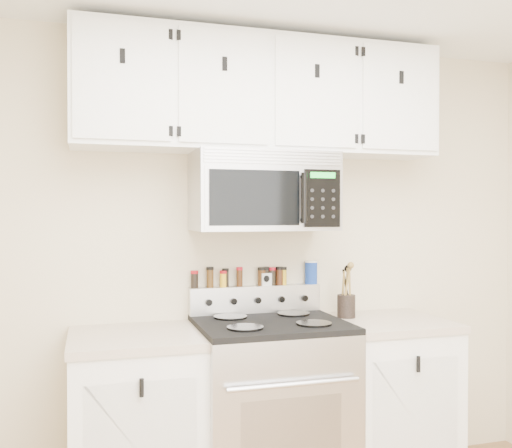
% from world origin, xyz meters
% --- Properties ---
extents(back_wall, '(3.50, 0.01, 2.50)m').
position_xyz_m(back_wall, '(0.00, 1.75, 1.25)').
color(back_wall, beige).
rests_on(back_wall, floor).
extents(range, '(0.76, 0.65, 1.10)m').
position_xyz_m(range, '(0.00, 1.43, 0.49)').
color(range, '#B7B7BA').
rests_on(range, floor).
extents(base_cabinet_left, '(0.64, 0.62, 0.92)m').
position_xyz_m(base_cabinet_left, '(-0.69, 1.45, 0.46)').
color(base_cabinet_left, white).
rests_on(base_cabinet_left, floor).
extents(base_cabinet_right, '(0.64, 0.62, 0.92)m').
position_xyz_m(base_cabinet_right, '(0.69, 1.45, 0.46)').
color(base_cabinet_right, white).
rests_on(base_cabinet_right, floor).
extents(microwave, '(0.76, 0.44, 0.42)m').
position_xyz_m(microwave, '(0.00, 1.55, 1.63)').
color(microwave, '#9E9EA3').
rests_on(microwave, back_wall).
extents(upper_cabinets, '(2.00, 0.35, 0.62)m').
position_xyz_m(upper_cabinets, '(-0.00, 1.58, 2.15)').
color(upper_cabinets, white).
rests_on(upper_cabinets, back_wall).
extents(utensil_crock, '(0.10, 0.10, 0.30)m').
position_xyz_m(utensil_crock, '(0.50, 1.56, 1.00)').
color(utensil_crock, black).
rests_on(utensil_crock, base_cabinet_right).
extents(kitchen_timer, '(0.07, 0.06, 0.07)m').
position_xyz_m(kitchen_timer, '(0.06, 1.71, 1.14)').
color(kitchen_timer, silver).
rests_on(kitchen_timer, range).
extents(salt_canister, '(0.07, 0.07, 0.13)m').
position_xyz_m(salt_canister, '(0.34, 1.71, 1.17)').
color(salt_canister, navy).
rests_on(salt_canister, range).
extents(spice_jar_0, '(0.04, 0.04, 0.10)m').
position_xyz_m(spice_jar_0, '(-0.35, 1.71, 1.15)').
color(spice_jar_0, black).
rests_on(spice_jar_0, range).
extents(spice_jar_1, '(0.04, 0.04, 0.11)m').
position_xyz_m(spice_jar_1, '(-0.26, 1.71, 1.16)').
color(spice_jar_1, '#442C10').
rests_on(spice_jar_1, range).
extents(spice_jar_2, '(0.04, 0.04, 0.09)m').
position_xyz_m(spice_jar_2, '(-0.18, 1.71, 1.15)').
color(spice_jar_2, gold).
rests_on(spice_jar_2, range).
extents(spice_jar_3, '(0.04, 0.04, 0.10)m').
position_xyz_m(spice_jar_3, '(-0.17, 1.71, 1.15)').
color(spice_jar_3, black).
rests_on(spice_jar_3, range).
extents(spice_jar_4, '(0.04, 0.04, 0.11)m').
position_xyz_m(spice_jar_4, '(-0.09, 1.71, 1.16)').
color(spice_jar_4, '#3D220E').
rests_on(spice_jar_4, range).
extents(spice_jar_5, '(0.05, 0.05, 0.10)m').
position_xyz_m(spice_jar_5, '(0.04, 1.71, 1.15)').
color(spice_jar_5, '#41260F').
rests_on(spice_jar_5, range).
extents(spice_jar_6, '(0.04, 0.04, 0.10)m').
position_xyz_m(spice_jar_6, '(0.04, 1.71, 1.15)').
color(spice_jar_6, orange).
rests_on(spice_jar_6, range).
extents(spice_jar_7, '(0.04, 0.04, 0.11)m').
position_xyz_m(spice_jar_7, '(0.06, 1.71, 1.15)').
color(spice_jar_7, black).
rests_on(spice_jar_7, range).
extents(spice_jar_8, '(0.04, 0.04, 0.10)m').
position_xyz_m(spice_jar_8, '(0.10, 1.71, 1.15)').
color(spice_jar_8, black).
rests_on(spice_jar_8, range).
extents(spice_jar_9, '(0.04, 0.04, 0.10)m').
position_xyz_m(spice_jar_9, '(0.14, 1.71, 1.15)').
color(spice_jar_9, '#3B1C0E').
rests_on(spice_jar_9, range).
extents(spice_jar_10, '(0.04, 0.04, 0.10)m').
position_xyz_m(spice_jar_10, '(0.17, 1.71, 1.15)').
color(spice_jar_10, gold).
rests_on(spice_jar_10, range).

